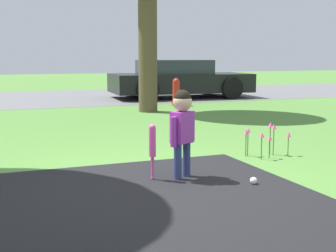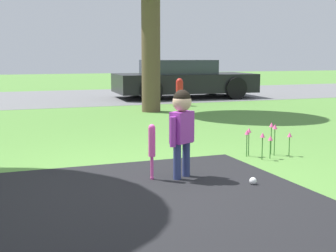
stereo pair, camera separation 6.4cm
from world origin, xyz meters
name	(u,v)px [view 1 (the left image)]	position (x,y,z in m)	size (l,w,h in m)	color
ground_plane	(150,185)	(0.00, 0.00, 0.00)	(60.00, 60.00, 0.00)	#518438
street_strip	(37,98)	(0.00, 10.28, 0.00)	(40.00, 6.00, 0.01)	slate
child	(182,121)	(0.39, 0.12, 0.59)	(0.33, 0.25, 0.92)	navy
baseball_bat	(152,144)	(0.08, 0.17, 0.37)	(0.07, 0.07, 0.57)	#E54CA5
sports_ball	(254,181)	(0.95, -0.36, 0.04)	(0.07, 0.07, 0.07)	white
fire_hydrant	(176,92)	(3.10, 6.81, 0.34)	(0.26, 0.23, 0.70)	red
parked_car	(179,79)	(4.06, 8.94, 0.56)	(4.28, 2.31, 1.14)	black
flower_bed	(265,133)	(1.79, 0.71, 0.29)	(0.58, 0.31, 0.42)	#38702D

